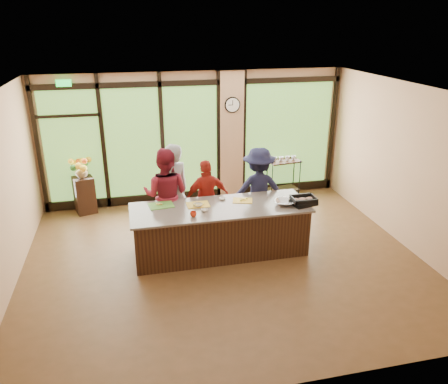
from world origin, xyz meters
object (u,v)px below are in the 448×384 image
island_base (220,231)px  flower_stand (85,195)px  cook_left (173,192)px  roasting_pan (303,202)px  bar_cart (283,173)px  cook_right (258,190)px

island_base → flower_stand: 3.54m
cook_left → roasting_pan: (2.25, -1.05, 0.00)m
island_base → bar_cart: bearing=48.4°
island_base → cook_left: bearing=132.3°
cook_left → island_base: bearing=108.5°
island_base → cook_right: bearing=38.6°
cook_left → cook_right: (1.70, -0.07, -0.09)m
bar_cart → island_base: bearing=-139.9°
roasting_pan → island_base: bearing=159.0°
cook_left → roasting_pan: size_ratio=4.49×
cook_right → roasting_pan: (0.55, -0.98, 0.09)m
island_base → cook_left: 1.23m
flower_stand → bar_cart: bar_cart is taller
flower_stand → cook_left: bearing=-59.1°
cook_left → bar_cart: size_ratio=1.86×
island_base → roasting_pan: (1.50, -0.23, 0.52)m
cook_left → cook_right: size_ratio=1.10×
island_base → cook_right: 1.29m
flower_stand → island_base: bearing=-60.9°
roasting_pan → bar_cart: bar_cart is taller
cook_right → island_base: bearing=44.4°
cook_left → flower_stand: (-1.80, 1.63, -0.54)m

